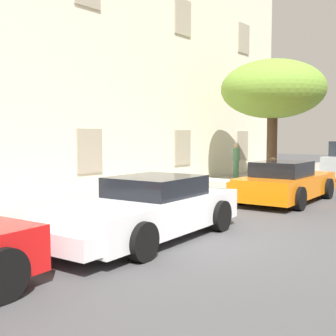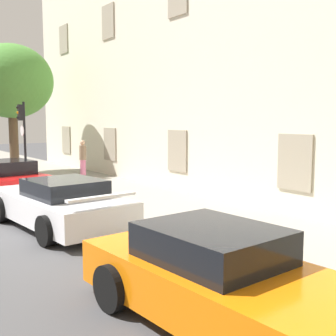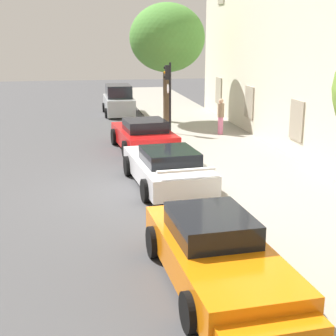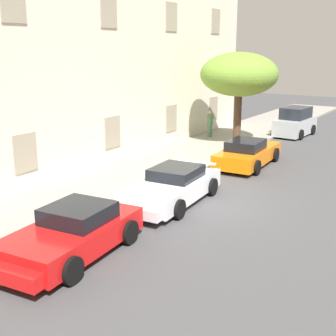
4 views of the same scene
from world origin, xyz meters
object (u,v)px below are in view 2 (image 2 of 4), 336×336
sportscar_yellow_flank (56,203)px  sportscar_white_middle (240,289)px  tree_midblock (11,82)px  sportscar_red_lead (1,180)px  pedestrian_admiring (83,159)px  traffic_light (22,127)px

sportscar_yellow_flank → sportscar_white_middle: 6.80m
tree_midblock → sportscar_red_lead: bearing=-20.1°
pedestrian_admiring → tree_midblock: bearing=-154.5°
sportscar_white_middle → pedestrian_admiring: pedestrian_admiring is taller
tree_midblock → sportscar_white_middle: bearing=-7.2°
sportscar_red_lead → traffic_light: 3.46m
sportscar_red_lead → sportscar_yellow_flank: 5.16m
sportscar_yellow_flank → pedestrian_admiring: bearing=150.8°
sportscar_white_middle → traffic_light: 14.67m
traffic_light → pedestrian_admiring: traffic_light is taller
sportscar_red_lead → sportscar_yellow_flank: bearing=0.6°
sportscar_red_lead → tree_midblock: (-5.72, 2.10, 3.94)m
tree_midblock → traffic_light: 3.89m
sportscar_red_lead → tree_midblock: tree_midblock is taller
sportscar_red_lead → pedestrian_admiring: pedestrian_admiring is taller
sportscar_yellow_flank → sportscar_white_middle: size_ratio=1.00×
sportscar_white_middle → tree_midblock: bearing=172.8°
sportscar_yellow_flank → sportscar_red_lead: bearing=-179.4°
sportscar_yellow_flank → pedestrian_admiring: (-6.99, 3.90, 0.44)m
pedestrian_admiring → sportscar_red_lead: bearing=-65.2°
sportscar_red_lead → sportscar_white_middle: 11.95m
sportscar_red_lead → sportscar_yellow_flank: sportscar_red_lead is taller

